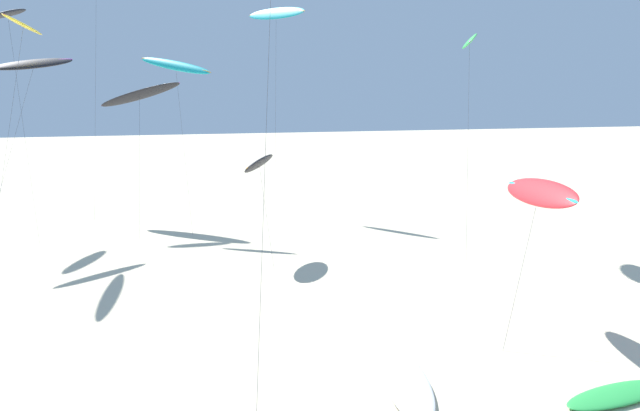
{
  "coord_description": "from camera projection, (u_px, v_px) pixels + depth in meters",
  "views": [
    {
      "loc": [
        -3.25,
        -1.53,
        12.0
      ],
      "look_at": [
        2.41,
        23.03,
        6.77
      ],
      "focal_mm": 32.22,
      "sensor_mm": 36.0,
      "label": 1
    }
  ],
  "objects": [
    {
      "name": "flying_kite_1",
      "position": [
        139.0,
        95.0,
        52.58
      ],
      "size": [
        8.12,
        12.13,
        12.79
      ],
      "color": "black",
      "rests_on": "ground"
    },
    {
      "name": "flying_kite_4",
      "position": [
        276.0,
        13.0,
        57.98
      ],
      "size": [
        5.63,
        11.81,
        20.01
      ],
      "color": "#19B2B7",
      "rests_on": "ground"
    },
    {
      "name": "flying_kite_2",
      "position": [
        470.0,
        41.0,
        45.34
      ],
      "size": [
        5.01,
        10.25,
        16.42
      ],
      "color": "green",
      "rests_on": "ground"
    },
    {
      "name": "flying_kite_11",
      "position": [
        259.0,
        163.0,
        41.24
      ],
      "size": [
        3.47,
        7.03,
        7.39
      ],
      "color": "black",
      "rests_on": "ground"
    },
    {
      "name": "flying_kite_6",
      "position": [
        8.0,
        14.0,
        49.35
      ],
      "size": [
        4.35,
        13.14,
        19.27
      ],
      "color": "black",
      "rests_on": "ground"
    },
    {
      "name": "flying_kite_5",
      "position": [
        176.0,
        66.0,
        49.67
      ],
      "size": [
        6.4,
        7.92,
        14.93
      ],
      "color": "#19B2B7",
      "rests_on": "ground"
    },
    {
      "name": "flying_kite_7",
      "position": [
        539.0,
        192.0,
        28.35
      ],
      "size": [
        4.41,
        7.64,
        7.78
      ],
      "color": "red",
      "rests_on": "ground"
    },
    {
      "name": "grounded_kite_2",
      "position": [
        407.0,
        383.0,
        23.3
      ],
      "size": [
        2.87,
        6.12,
        0.37
      ],
      "color": "white",
      "rests_on": "ground"
    },
    {
      "name": "flying_kite_10",
      "position": [
        34.0,
        64.0,
        44.18
      ],
      "size": [
        6.54,
        7.77,
        14.62
      ],
      "color": "black",
      "rests_on": "ground"
    },
    {
      "name": "grounded_kite_3",
      "position": [
        617.0,
        395.0,
        22.52
      ],
      "size": [
        5.14,
        2.21,
        0.27
      ],
      "color": "green",
      "rests_on": "ground"
    },
    {
      "name": "flying_kite_3",
      "position": [
        23.0,
        25.0,
        42.01
      ],
      "size": [
        2.76,
        11.28,
        17.14
      ],
      "color": "yellow",
      "rests_on": "ground"
    }
  ]
}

